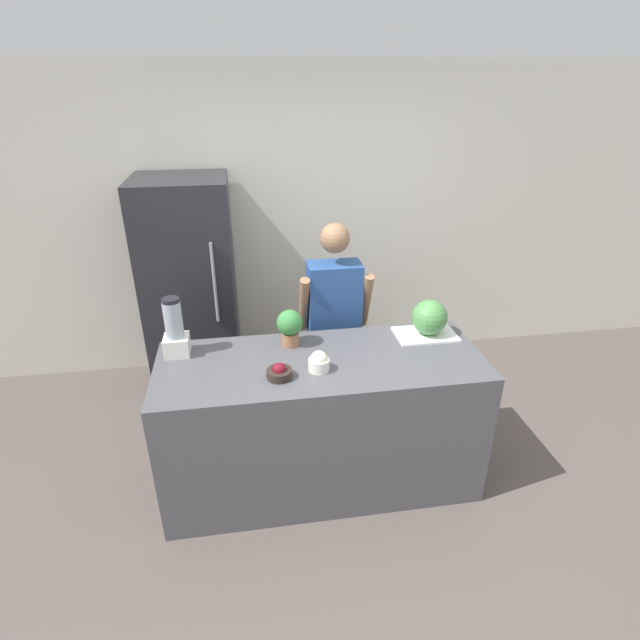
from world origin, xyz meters
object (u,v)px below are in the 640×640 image
Objects in this scene: person at (334,326)px; watermelon at (430,317)px; potted_plant at (290,326)px; bowl_cream at (319,362)px; bowl_cherries at (279,372)px; blender at (175,331)px; refrigerator at (191,289)px.

person is 6.83× the size of watermelon.
person is at bearing 50.35° from potted_plant.
person is at bearing 73.24° from bowl_cream.
bowl_cream is at bearing -67.90° from potted_plant.
person is 10.74× the size of bowl_cherries.
bowl_cream is 0.33× the size of blender.
blender reaches higher than watermelon.
bowl_cherries is (-0.46, -0.81, 0.15)m from person.
watermelon is at bearing -34.82° from refrigerator.
person is 0.95m from bowl_cherries.
person is 12.77× the size of bowl_cream.
bowl_cream is (0.83, -1.44, 0.08)m from refrigerator.
potted_plant is at bearing 179.31° from watermelon.
refrigerator is 12.18× the size of bowl_cherries.
bowl_cherries is 0.71m from blender.
refrigerator is 14.48× the size of bowl_cream.
refrigerator is at bearing 147.77° from person.
bowl_cream is at bearing -59.89° from refrigerator.
watermelon is at bearing 22.13° from bowl_cream.
refrigerator reaches higher than bowl_cream.
watermelon reaches higher than potted_plant.
refrigerator is 7.74× the size of watermelon.
refrigerator reaches higher than blender.
refrigerator is at bearing 112.05° from bowl_cherries.
refrigerator is 1.13m from blender.
watermelon is at bearing -39.41° from person.
watermelon is 0.97× the size of potted_plant.
person reaches higher than blender.
person is 4.23× the size of blender.
bowl_cream is 0.36m from potted_plant.
potted_plant is (0.10, 0.37, 0.10)m from bowl_cherries.
person reaches higher than watermelon.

